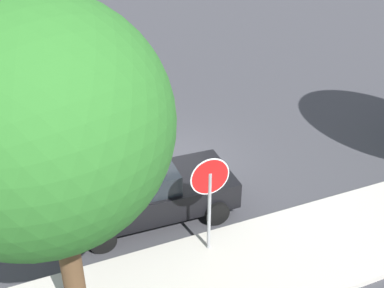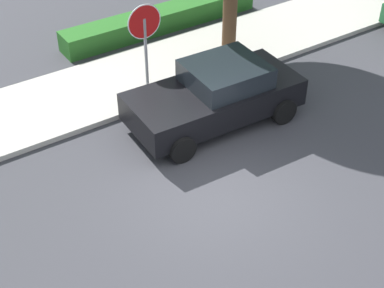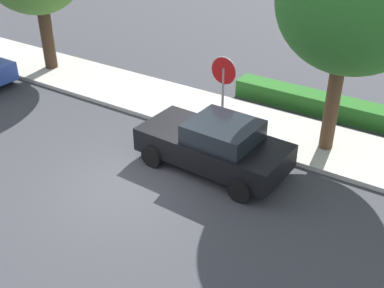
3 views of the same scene
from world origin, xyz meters
TOP-DOWN VIEW (x-y plane):
  - ground_plane at (0.00, 0.00)m, footprint 60.00×60.00m
  - sidewalk_curb at (0.00, 4.85)m, footprint 32.00×2.79m
  - stop_sign at (0.63, 3.98)m, footprint 0.89×0.08m
  - parked_car_black at (1.47, 2.11)m, footprint 4.28×2.20m
  - street_tree_near_corner at (3.93, 4.88)m, footprint 4.18×4.18m

SIDE VIEW (x-z plane):
  - ground_plane at x=0.00m, z-range 0.00..0.00m
  - sidewalk_curb at x=0.00m, z-range 0.00..0.14m
  - parked_car_black at x=1.47m, z-range 0.00..1.51m
  - stop_sign at x=0.63m, z-range 0.51..3.07m
  - street_tree_near_corner at x=3.93m, z-range 1.24..7.72m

